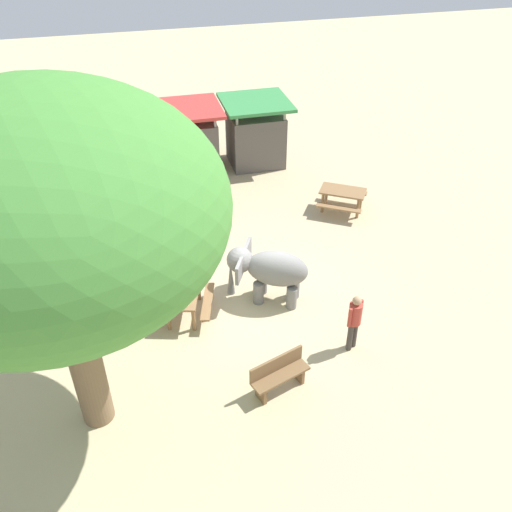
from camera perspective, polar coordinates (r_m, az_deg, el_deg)
ground_plane at (r=15.10m, az=-0.24°, el=-4.73°), size 60.00×60.00×0.00m
elephant at (r=14.59m, az=1.31°, el=-1.41°), size 2.18×1.85×1.55m
person_handler at (r=13.38m, az=10.17°, el=-6.42°), size 0.45×0.32×1.62m
shade_tree_main at (r=9.62m, az=-20.84°, el=3.96°), size 6.11×5.60×7.32m
wooden_bench at (r=12.62m, az=2.38°, el=-12.05°), size 1.45×0.84×0.88m
picnic_table_near at (r=18.93m, az=8.95°, el=6.24°), size 2.06×2.05×0.78m
picnic_table_far at (r=14.47m, az=-7.52°, el=-4.20°), size 1.83×1.84×0.78m
market_stall_red at (r=21.30m, az=-6.98°, el=11.58°), size 2.50×2.50×2.52m
market_stall_green at (r=21.73m, az=-0.05°, el=12.37°), size 2.50×2.50×2.52m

